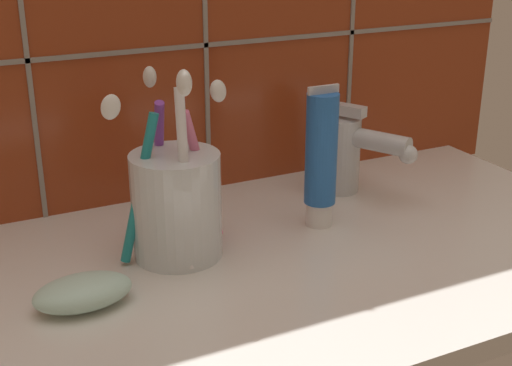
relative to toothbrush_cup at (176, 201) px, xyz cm
name	(u,v)px	position (x,y,z in cm)	size (l,w,h in cm)	color
sink_counter	(269,267)	(7.32, -4.58, -6.44)	(75.40, 38.93, 2.00)	silver
toothbrush_cup	(176,201)	(0.00, 0.00, 0.00)	(13.06, 13.80, 18.67)	silver
toothpaste_tube	(321,158)	(15.47, -0.08, 1.85)	(3.38, 3.22, 14.68)	white
sink_faucet	(346,150)	(22.81, 6.52, -0.47)	(7.47, 11.51, 10.29)	silver
soap_bar	(83,292)	(-10.31, -5.49, -4.14)	(8.17, 5.01, 2.60)	silver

